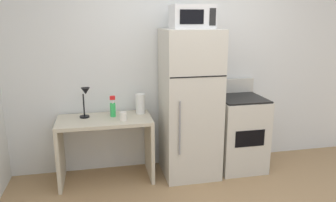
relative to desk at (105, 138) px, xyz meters
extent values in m
cube|color=silver|center=(1.02, 0.34, 0.78)|extent=(5.00, 0.10, 2.60)
cube|color=beige|center=(0.00, 0.00, 0.21)|extent=(1.07, 0.55, 0.04)
cube|color=beige|center=(-0.51, 0.00, -0.16)|extent=(0.04, 0.55, 0.71)
cube|color=beige|center=(0.51, 0.00, -0.16)|extent=(0.04, 0.55, 0.71)
cylinder|color=black|center=(-0.22, 0.09, 0.24)|extent=(0.11, 0.11, 0.02)
cylinder|color=black|center=(-0.22, 0.09, 0.38)|extent=(0.02, 0.02, 0.26)
cone|color=black|center=(-0.19, 0.07, 0.55)|extent=(0.10, 0.10, 0.08)
cylinder|color=green|center=(0.10, 0.06, 0.31)|extent=(0.06, 0.06, 0.16)
cylinder|color=white|center=(0.10, 0.06, 0.42)|extent=(0.02, 0.02, 0.04)
cube|color=red|center=(0.10, 0.05, 0.46)|extent=(0.06, 0.03, 0.04)
cylinder|color=white|center=(0.43, 0.12, 0.35)|extent=(0.11, 0.11, 0.24)
cylinder|color=white|center=(0.21, -0.11, 0.28)|extent=(0.08, 0.08, 0.09)
cube|color=beige|center=(1.00, -0.04, 0.36)|extent=(0.64, 0.63, 1.75)
cube|color=black|center=(1.00, -0.36, 0.74)|extent=(0.63, 0.00, 0.01)
cylinder|color=gray|center=(0.79, -0.37, 0.18)|extent=(0.02, 0.02, 0.61)
cube|color=silver|center=(1.00, -0.06, 1.36)|extent=(0.46, 0.34, 0.26)
cube|color=black|center=(0.95, -0.24, 1.36)|extent=(0.26, 0.01, 0.15)
cube|color=black|center=(1.18, -0.24, 1.36)|extent=(0.07, 0.01, 0.18)
cube|color=beige|center=(1.66, -0.03, -0.07)|extent=(0.57, 0.60, 0.90)
cube|color=black|center=(1.66, -0.03, 0.39)|extent=(0.55, 0.58, 0.02)
cube|color=beige|center=(1.66, 0.25, 0.49)|extent=(0.57, 0.04, 0.18)
cube|color=black|center=(1.66, -0.33, -0.02)|extent=(0.37, 0.01, 0.20)
camera|label=1|loc=(-0.04, -3.64, 1.35)|focal=34.98mm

